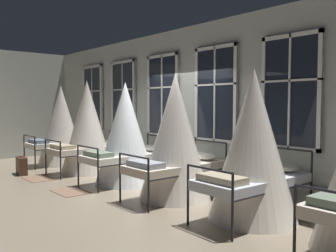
% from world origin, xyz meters
% --- Properties ---
extents(ground, '(24.05, 24.05, 0.00)m').
position_xyz_m(ground, '(0.00, 0.00, 0.00)').
color(ground, gray).
extents(back_wall_with_windows, '(13.02, 0.10, 3.53)m').
position_xyz_m(back_wall_with_windows, '(0.00, 1.08, 1.76)').
color(back_wall_with_windows, '#B2B7AD').
rests_on(back_wall_with_windows, ground).
extents(window_bank, '(9.76, 0.10, 2.92)m').
position_xyz_m(window_bank, '(0.00, 0.97, 1.22)').
color(window_bank, black).
rests_on(window_bank, ground).
extents(cot_first, '(1.38, 1.95, 2.33)m').
position_xyz_m(cot_first, '(-4.28, -0.09, 1.13)').
color(cot_first, black).
rests_on(cot_first, ground).
extents(cot_second, '(1.38, 1.95, 2.40)m').
position_xyz_m(cot_second, '(-2.60, -0.13, 1.16)').
color(cot_second, black).
rests_on(cot_second, ground).
extents(cot_third, '(1.38, 1.95, 2.28)m').
position_xyz_m(cot_third, '(-0.83, -0.12, 1.11)').
color(cot_third, black).
rests_on(cot_third, ground).
extents(cot_fourth, '(1.38, 1.95, 2.36)m').
position_xyz_m(cot_fourth, '(0.89, -0.16, 1.14)').
color(cot_fourth, black).
rests_on(cot_fourth, ground).
extents(cot_fifth, '(1.38, 1.97, 2.34)m').
position_xyz_m(cot_fifth, '(2.63, -0.10, 1.13)').
color(cot_fifth, black).
rests_on(cot_fifth, ground).
extents(rug_second, '(0.81, 0.58, 0.01)m').
position_xyz_m(rug_second, '(-2.59, -1.45, 0.01)').
color(rug_second, brown).
rests_on(rug_second, ground).
extents(rug_third, '(0.81, 0.57, 0.01)m').
position_xyz_m(rug_third, '(-0.86, -1.45, 0.01)').
color(rug_third, brown).
rests_on(rug_third, ground).
extents(suitcase_dark, '(0.59, 0.30, 0.47)m').
position_xyz_m(suitcase_dark, '(-3.43, -1.56, 0.22)').
color(suitcase_dark, '#472D1E').
rests_on(suitcase_dark, ground).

